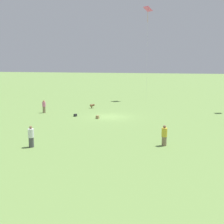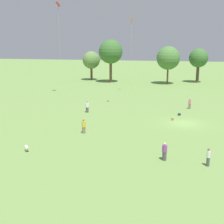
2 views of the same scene
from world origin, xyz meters
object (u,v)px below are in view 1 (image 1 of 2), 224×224
object	(u,v)px
dog_1	(92,105)
person_2	(44,107)
picnic_bag_1	(97,117)
person_0	(164,136)
kite_3	(148,12)
picnic_bag_2	(75,115)
person_1	(31,137)

from	to	relation	value
dog_1	person_2	bearing A→B (deg)	-77.91
dog_1	picnic_bag_1	distance (m)	8.14
person_0	person_2	size ratio (longest dim) A/B	1.01
person_0	person_2	bearing A→B (deg)	134.41
kite_3	picnic_bag_2	bearing A→B (deg)	155.02
kite_3	picnic_bag_1	world-z (taller)	kite_3
picnic_bag_2	person_0	bearing A→B (deg)	-134.71
person_1	picnic_bag_1	bearing A→B (deg)	-98.96
kite_3	dog_1	world-z (taller)	kite_3
picnic_bag_1	picnic_bag_2	world-z (taller)	picnic_bag_1
kite_3	person_2	bearing A→B (deg)	140.33
person_1	kite_3	bearing A→B (deg)	-100.34
person_0	picnic_bag_2	world-z (taller)	person_0
picnic_bag_2	person_1	bearing A→B (deg)	-176.54
person_1	picnic_bag_2	bearing A→B (deg)	-85.67
person_2	picnic_bag_1	distance (m)	8.31
person_2	person_1	bearing A→B (deg)	-142.91
person_2	dog_1	size ratio (longest dim) A/B	2.42
picnic_bag_1	person_1	bearing A→B (deg)	170.16
kite_3	picnic_bag_1	size ratio (longest dim) A/B	37.33
person_0	picnic_bag_2	bearing A→B (deg)	128.17
person_0	dog_1	xyz separation A→B (m)	(17.93, 10.93, -0.43)
person_1	dog_1	xyz separation A→B (m)	(20.50, 0.48, -0.44)
kite_3	dog_1	distance (m)	19.33
person_0	dog_1	size ratio (longest dim) A/B	2.45
dog_1	picnic_bag_1	size ratio (longest dim) A/B	1.67
person_1	person_2	size ratio (longest dim) A/B	1.03
person_1	picnic_bag_1	size ratio (longest dim) A/B	4.16
person_1	dog_1	world-z (taller)	person_1
person_0	picnic_bag_2	xyz separation A→B (m)	(11.17, 11.28, -0.68)
picnic_bag_1	picnic_bag_2	distance (m)	3.19
person_0	kite_3	distance (m)	32.42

